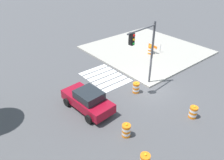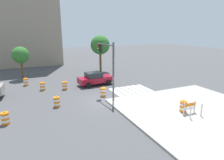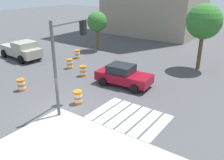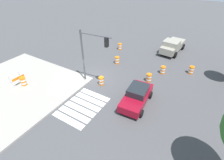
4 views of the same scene
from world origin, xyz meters
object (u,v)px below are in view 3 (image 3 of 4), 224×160
traffic_barrel_median_far (83,71)px  sports_car (123,75)px  traffic_barrel_near_corner (21,85)px  traffic_barrel_crosswalk_end (77,54)px  traffic_barrel_median_near (78,97)px  street_tree_streetside_near (204,22)px  traffic_barrel_far_curb (70,64)px  pickup_truck (22,50)px  traffic_light_pole (67,49)px  street_tree_streetside_mid (97,22)px

traffic_barrel_median_far → sports_car: bearing=4.7°
traffic_barrel_near_corner → traffic_barrel_crosswalk_end: size_ratio=1.00×
traffic_barrel_median_near → street_tree_streetside_near: bearing=69.8°
traffic_barrel_median_far → traffic_barrel_crosswalk_end: bearing=138.3°
traffic_barrel_far_curb → street_tree_streetside_near: size_ratio=0.17×
pickup_truck → traffic_barrel_median_far: size_ratio=5.20×
traffic_light_pole → street_tree_streetside_near: 13.11m
traffic_barrel_median_far → street_tree_streetside_near: size_ratio=0.17×
traffic_barrel_median_near → traffic_barrel_crosswalk_end: bearing=133.4°
traffic_barrel_median_near → street_tree_streetside_mid: 14.03m
traffic_barrel_near_corner → traffic_barrel_median_near: same height
street_tree_streetside_near → street_tree_streetside_mid: (-11.81, -0.14, -0.99)m
street_tree_streetside_near → traffic_barrel_median_near: bearing=-110.2°
traffic_barrel_median_far → street_tree_streetside_near: bearing=45.5°
pickup_truck → street_tree_streetside_near: bearing=25.0°
traffic_barrel_median_near → traffic_barrel_median_far: bearing=128.1°
pickup_truck → traffic_barrel_far_curb: bearing=6.2°
traffic_barrel_far_curb → street_tree_streetside_mid: bearing=106.7°
pickup_truck → traffic_barrel_median_far: (8.57, -0.11, -0.52)m
traffic_barrel_near_corner → traffic_barrel_far_curb: (-0.67, 5.71, 0.00)m
sports_car → traffic_light_pole: 6.05m
traffic_barrel_crosswalk_end → traffic_barrel_far_curb: bearing=-58.9°
traffic_barrel_median_near → traffic_barrel_median_far: size_ratio=1.00×
traffic_barrel_far_curb → traffic_barrel_median_far: bearing=-18.6°
sports_car → pickup_truck: (-12.45, -0.20, 0.16)m
pickup_truck → traffic_barrel_crosswalk_end: bearing=37.9°
traffic_barrel_near_corner → traffic_barrel_median_near: bearing=10.2°
street_tree_streetside_near → traffic_barrel_far_curb: bearing=-145.3°
traffic_barrel_median_far → traffic_barrel_near_corner: bearing=-109.0°
sports_car → traffic_barrel_median_near: size_ratio=4.34×
traffic_barrel_median_far → traffic_barrel_far_curb: (-2.36, 0.79, 0.00)m
sports_car → traffic_barrel_median_far: (-3.88, -0.32, -0.36)m
traffic_light_pole → street_tree_streetside_near: bearing=71.6°
traffic_barrel_far_curb → street_tree_streetside_mid: size_ratio=0.23×
traffic_barrel_near_corner → street_tree_streetside_mid: (-2.67, 12.36, 2.88)m
sports_car → pickup_truck: pickup_truck is taller
traffic_barrel_crosswalk_end → traffic_barrel_median_near: (7.23, -7.66, 0.00)m
traffic_barrel_median_far → traffic_barrel_far_curb: bearing=161.4°
traffic_barrel_median_near → traffic_light_pole: traffic_light_pole is taller
pickup_truck → traffic_light_pole: size_ratio=0.96×
traffic_barrel_far_curb → traffic_light_pole: bearing=-44.8°
sports_car → street_tree_streetside_near: size_ratio=0.75×
pickup_truck → street_tree_streetside_near: 18.00m
traffic_barrel_median_near → traffic_light_pole: 3.55m
traffic_light_pole → traffic_barrel_far_curb: bearing=135.2°
pickup_truck → traffic_barrel_near_corner: 8.54m
sports_car → traffic_barrel_near_corner: (-5.57, -5.23, -0.36)m
pickup_truck → street_tree_streetside_mid: bearing=60.1°
traffic_barrel_far_curb → street_tree_streetside_near: 12.55m
traffic_barrel_crosswalk_end → traffic_barrel_median_near: size_ratio=1.00×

